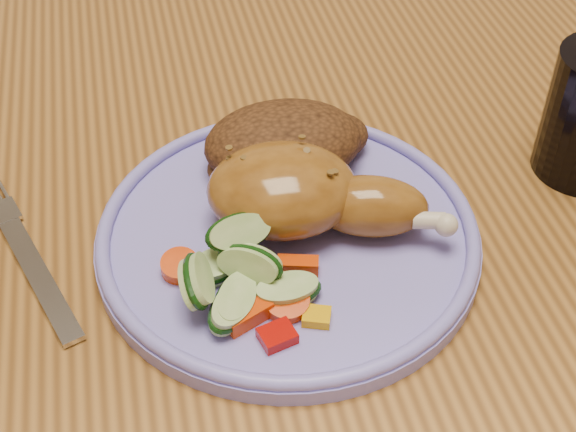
% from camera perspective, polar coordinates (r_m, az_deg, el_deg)
% --- Properties ---
extents(dining_table, '(0.90, 1.40, 0.75)m').
position_cam_1_polar(dining_table, '(0.66, 0.13, -3.54)').
color(dining_table, '#925E27').
rests_on(dining_table, ground).
extents(chair_far, '(0.42, 0.42, 0.91)m').
position_cam_1_polar(chair_far, '(1.25, -6.25, 11.72)').
color(chair_far, '#4C2D16').
rests_on(chair_far, ground).
extents(plate, '(0.26, 0.26, 0.01)m').
position_cam_1_polar(plate, '(0.55, -0.00, -1.58)').
color(plate, '#8178DE').
rests_on(plate, dining_table).
extents(plate_rim, '(0.26, 0.26, 0.01)m').
position_cam_1_polar(plate_rim, '(0.55, -0.00, -0.76)').
color(plate_rim, '#8178DE').
rests_on(plate_rim, plate).
extents(chicken_leg, '(0.16, 0.11, 0.05)m').
position_cam_1_polar(chicken_leg, '(0.54, 1.12, 1.60)').
color(chicken_leg, '#905B1E').
rests_on(chicken_leg, plate).
extents(rice_pilaf, '(0.13, 0.09, 0.05)m').
position_cam_1_polar(rice_pilaf, '(0.59, -0.12, 5.15)').
color(rice_pilaf, '#4F2B13').
rests_on(rice_pilaf, plate).
extents(vegetable_pile, '(0.10, 0.10, 0.05)m').
position_cam_1_polar(vegetable_pile, '(0.50, -3.46, -4.55)').
color(vegetable_pile, '#A50A05').
rests_on(vegetable_pile, plate).
extents(fork, '(0.08, 0.17, 0.00)m').
position_cam_1_polar(fork, '(0.58, -18.24, -2.31)').
color(fork, silver).
rests_on(fork, dining_table).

